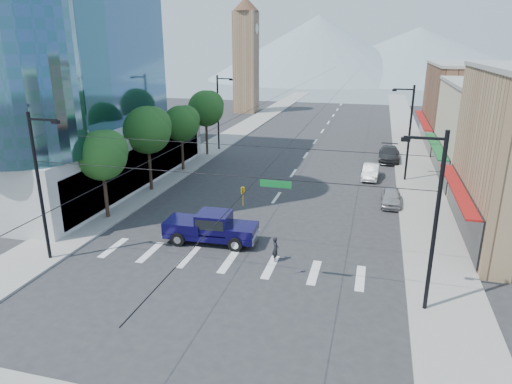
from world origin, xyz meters
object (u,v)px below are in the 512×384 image
pedestrian (275,249)px  parked_car_mid (371,172)px  parked_car_far (389,154)px  pickup_truck (211,227)px  parked_car_near (391,197)px

pedestrian → parked_car_mid: pedestrian is taller
parked_car_far → pickup_truck: bearing=-113.8°
pickup_truck → pedestrian: (4.73, -1.60, -0.31)m
parked_car_mid → parked_car_far: (1.80, 7.67, 0.10)m
parked_car_mid → pedestrian: bearing=-101.5°
pickup_truck → parked_car_mid: bearing=58.8°
pickup_truck → pedestrian: 5.01m
pedestrian → parked_car_mid: 20.31m
pickup_truck → parked_car_near: 15.75m
pedestrian → parked_car_mid: bearing=-33.9°
pickup_truck → parked_car_near: size_ratio=1.60×
pedestrian → parked_car_far: size_ratio=0.29×
pedestrian → parked_car_near: pedestrian is taller
parked_car_near → parked_car_far: parked_car_far is taller
pickup_truck → parked_car_far: pickup_truck is taller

